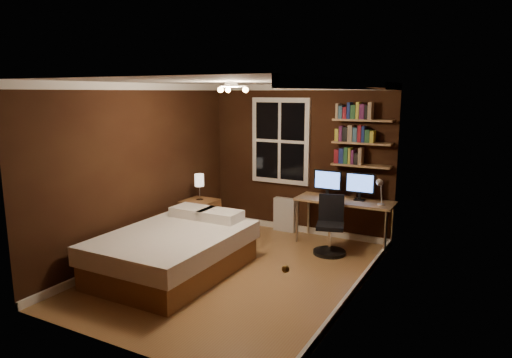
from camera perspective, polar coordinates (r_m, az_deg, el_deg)
The scene contains 24 objects.
floor at distance 6.24m, azimuth -2.38°, elevation -11.55°, with size 4.20×4.20×0.00m, color #95643B.
wall_back at distance 7.73m, azimuth 5.51°, elevation 2.42°, with size 3.20×0.04×2.50m, color black.
wall_left at distance 6.82m, azimuth -14.11°, elevation 1.02°, with size 0.04×4.20×2.50m, color black.
wall_right at distance 5.26m, azimuth 12.69°, elevation -1.79°, with size 0.04×4.20×2.50m, color black.
ceiling at distance 5.77m, azimuth -2.58°, elevation 12.07°, with size 3.20×4.20×0.02m, color white.
window at distance 7.80m, azimuth 3.07°, elevation 4.76°, with size 1.06×0.06×1.46m, color white.
door at distance 3.91m, azimuth 6.12°, elevation -9.44°, with size 0.03×0.82×2.05m, color black, non-canonical shape.
door_knob at distance 3.67m, azimuth 3.72°, elevation -11.17°, with size 0.06×0.06×0.06m, color gold.
ceiling_fixture at distance 5.68m, azimuth -3.10°, elevation 11.08°, with size 0.44×0.44×0.18m, color beige, non-canonical shape.
bookshelf_lower at distance 7.27m, azimuth 13.00°, elevation 1.66°, with size 0.92×0.22×0.03m, color #986E49.
books_row_lower at distance 7.25m, azimuth 13.05°, elevation 2.67°, with size 0.42×0.16×0.23m, color maroon, non-canonical shape.
bookshelf_middle at distance 7.22m, azimuth 13.12°, elevation 4.40°, with size 0.92×0.22×0.03m, color #986E49.
books_row_middle at distance 7.21m, azimuth 13.17°, elevation 5.43°, with size 0.54×0.16×0.23m, color navy, non-canonical shape.
bookshelf_upper at distance 7.19m, azimuth 13.24°, elevation 7.17°, with size 0.92×0.22×0.03m, color #986E49.
books_row_upper at distance 7.19m, azimuth 13.29°, elevation 8.20°, with size 0.54×0.16×0.23m, color #275B33, non-canonical shape.
bed at distance 6.21m, azimuth -10.13°, elevation -8.85°, with size 1.50×2.08×0.70m.
nightstand at distance 7.60m, azimuth -6.99°, elevation -4.96°, with size 0.51×0.51×0.63m, color brown.
bedside_lamp at distance 7.47m, azimuth -7.08°, elevation -1.02°, with size 0.15×0.15×0.43m, color beige, non-canonical shape.
radiator at distance 7.91m, azimuth 3.64°, elevation -4.46°, with size 0.39×0.14×0.58m, color silver.
desk at distance 7.26m, azimuth 11.04°, elevation -3.03°, with size 1.52×0.57×0.72m.
monitor_left at distance 7.37m, azimuth 8.94°, elevation -0.55°, with size 0.46×0.12×0.43m, color black, non-canonical shape.
monitor_right at distance 7.22m, azimuth 12.88°, elevation -0.93°, with size 0.46×0.12×0.43m, color black, non-canonical shape.
desk_lamp at distance 6.91m, azimuth 15.26°, elevation -1.53°, with size 0.14×0.32×0.44m, color silver, non-canonical shape.
office_chair at distance 6.91m, azimuth 9.25°, elevation -6.63°, with size 0.48×0.48×0.87m.
Camera 1 is at (2.95, -4.95, 2.38)m, focal length 32.00 mm.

